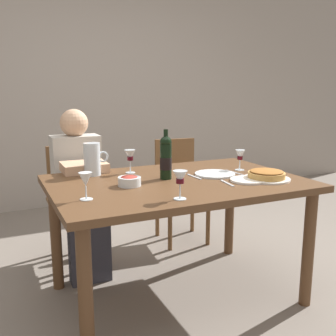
# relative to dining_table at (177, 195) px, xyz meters

# --- Properties ---
(ground_plane) EXTENTS (8.00, 8.00, 0.00)m
(ground_plane) POSITION_rel_dining_table_xyz_m (0.00, 0.00, -0.67)
(ground_plane) COLOR slate
(back_wall) EXTENTS (8.00, 0.10, 2.80)m
(back_wall) POSITION_rel_dining_table_xyz_m (0.00, 2.36, 0.73)
(back_wall) COLOR #A3998E
(back_wall) RESTS_ON ground
(dining_table) EXTENTS (1.50, 1.00, 0.76)m
(dining_table) POSITION_rel_dining_table_xyz_m (0.00, 0.00, 0.00)
(dining_table) COLOR brown
(dining_table) RESTS_ON ground
(wine_bottle) EXTENTS (0.07, 0.07, 0.30)m
(wine_bottle) POSITION_rel_dining_table_xyz_m (-0.05, 0.06, 0.22)
(wine_bottle) COLOR black
(wine_bottle) RESTS_ON dining_table
(water_pitcher) EXTENTS (0.16, 0.10, 0.21)m
(water_pitcher) POSITION_rel_dining_table_xyz_m (-0.43, 0.35, 0.18)
(water_pitcher) COLOR silver
(water_pitcher) RESTS_ON dining_table
(baked_tart) EXTENTS (0.29, 0.29, 0.06)m
(baked_tart) POSITION_rel_dining_table_xyz_m (0.50, -0.21, 0.12)
(baked_tart) COLOR white
(baked_tart) RESTS_ON dining_table
(salad_bowl) EXTENTS (0.13, 0.13, 0.06)m
(salad_bowl) POSITION_rel_dining_table_xyz_m (-0.31, -0.01, 0.12)
(salad_bowl) COLOR silver
(salad_bowl) RESTS_ON dining_table
(wine_glass_left_diner) EXTENTS (0.07, 0.07, 0.15)m
(wine_glass_left_diner) POSITION_rel_dining_table_xyz_m (-0.19, 0.31, 0.20)
(wine_glass_left_diner) COLOR silver
(wine_glass_left_diner) RESTS_ON dining_table
(wine_glass_right_diner) EXTENTS (0.07, 0.07, 0.14)m
(wine_glass_right_diner) POSITION_rel_dining_table_xyz_m (-0.60, -0.19, 0.19)
(wine_glass_right_diner) COLOR silver
(wine_glass_right_diner) RESTS_ON dining_table
(wine_glass_centre) EXTENTS (0.07, 0.07, 0.15)m
(wine_glass_centre) POSITION_rel_dining_table_xyz_m (-0.17, -0.38, 0.20)
(wine_glass_centre) COLOR silver
(wine_glass_centre) RESTS_ON dining_table
(wine_glass_spare) EXTENTS (0.07, 0.07, 0.14)m
(wine_glass_spare) POSITION_rel_dining_table_xyz_m (0.51, 0.08, 0.19)
(wine_glass_spare) COLOR silver
(wine_glass_spare) RESTS_ON dining_table
(dinner_plate_left_setting) EXTENTS (0.26, 0.26, 0.01)m
(dinner_plate_left_setting) POSITION_rel_dining_table_xyz_m (0.28, 0.03, 0.10)
(dinner_plate_left_setting) COLOR silver
(dinner_plate_left_setting) RESTS_ON dining_table
(dinner_plate_right_setting) EXTENTS (0.22, 0.22, 0.01)m
(dinner_plate_right_setting) POSITION_rel_dining_table_xyz_m (0.37, -0.20, 0.10)
(dinner_plate_right_setting) COLOR white
(dinner_plate_right_setting) RESTS_ON dining_table
(fork_left_setting) EXTENTS (0.02, 0.16, 0.00)m
(fork_left_setting) POSITION_rel_dining_table_xyz_m (0.13, 0.03, 0.09)
(fork_left_setting) COLOR silver
(fork_left_setting) RESTS_ON dining_table
(knife_left_setting) EXTENTS (0.02, 0.18, 0.00)m
(knife_left_setting) POSITION_rel_dining_table_xyz_m (0.43, 0.03, 0.09)
(knife_left_setting) COLOR silver
(knife_left_setting) RESTS_ON dining_table
(knife_right_setting) EXTENTS (0.03, 0.18, 0.00)m
(knife_right_setting) POSITION_rel_dining_table_xyz_m (0.52, -0.20, 0.09)
(knife_right_setting) COLOR silver
(knife_right_setting) RESTS_ON dining_table
(spoon_right_setting) EXTENTS (0.03, 0.16, 0.00)m
(spoon_right_setting) POSITION_rel_dining_table_xyz_m (0.22, -0.20, 0.09)
(spoon_right_setting) COLOR silver
(spoon_right_setting) RESTS_ON dining_table
(chair_left) EXTENTS (0.40, 0.40, 0.87)m
(chair_left) POSITION_rel_dining_table_xyz_m (-0.45, 0.89, -0.17)
(chair_left) COLOR brown
(chair_left) RESTS_ON ground
(diner_left) EXTENTS (0.34, 0.50, 1.16)m
(diner_left) POSITION_rel_dining_table_xyz_m (-0.45, 0.65, -0.05)
(diner_left) COLOR #B7B2A8
(diner_left) RESTS_ON ground
(chair_right) EXTENTS (0.44, 0.44, 0.87)m
(chair_right) POSITION_rel_dining_table_xyz_m (0.46, 0.90, -0.17)
(chair_right) COLOR brown
(chair_right) RESTS_ON ground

